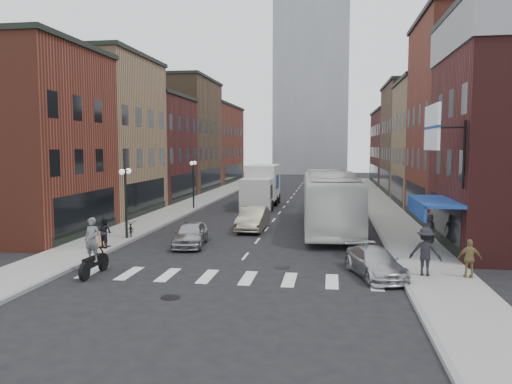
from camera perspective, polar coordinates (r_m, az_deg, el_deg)
ground at (r=23.66m, az=-1.64°, el=-7.87°), size 160.00×160.00×0.00m
sidewalk_left at (r=46.72m, az=-7.10°, el=-1.27°), size 3.00×74.00×0.15m
sidewalk_right at (r=45.20m, az=14.14°, el=-1.61°), size 3.00×74.00×0.15m
curb_left at (r=46.35m, az=-5.31°, el=-1.40°), size 0.20×74.00×0.16m
curb_right at (r=45.08m, az=12.24°, el=-1.69°), size 0.20×74.00×0.16m
crosswalk_stripes at (r=20.81m, az=-3.14°, el=-9.72°), size 12.00×2.20×0.01m
bldg_left_near at (r=33.22m, az=-26.61°, el=5.20°), size 10.30×9.20×11.30m
bldg_left_mid_a at (r=41.36m, az=-19.01°, el=6.07°), size 10.30×10.20×12.30m
bldg_left_mid_b at (r=50.43m, az=-13.69°, el=4.88°), size 10.30×10.20×10.30m
bldg_left_far_a at (r=60.77m, az=-9.77°, el=6.41°), size 10.30×12.20×13.30m
bldg_left_far_b at (r=74.17m, az=-6.33°, el=5.47°), size 10.30×16.20×11.30m
bldg_right_mid_a at (r=38.29m, az=25.35°, el=7.43°), size 10.30×10.20×14.30m
bldg_right_mid_b at (r=47.92m, az=21.84°, el=5.24°), size 10.30×10.20×11.30m
bldg_right_far_a at (r=58.69m, az=19.41°, el=5.75°), size 10.30×12.20×12.30m
bldg_right_far_b at (r=72.49m, az=17.32°, el=4.87°), size 10.30×16.20×10.30m
awning_blue at (r=25.77m, az=19.33°, el=-1.15°), size 1.80×5.00×0.78m
billboard_sign at (r=23.61m, az=19.68°, el=6.80°), size 1.52×3.00×3.70m
distant_tower at (r=102.64m, az=6.43°, el=16.28°), size 14.00×14.00×50.00m
streetlamp_near at (r=29.16m, az=-14.68°, el=0.25°), size 0.32×1.22×4.11m
streetlamp_far at (r=42.34m, az=-7.18°, el=1.91°), size 0.32×1.22×4.11m
bike_rack at (r=27.12m, az=-17.21°, el=-5.22°), size 0.08×0.68×0.80m
box_truck at (r=43.88m, az=0.61°, el=0.63°), size 2.67×8.46×3.68m
motorcycle_rider at (r=21.85m, az=-18.14°, el=-6.17°), size 0.71×2.41×2.45m
transit_bus at (r=32.24m, az=8.39°, el=-0.99°), size 3.96×13.72×3.78m
sedan_left_near at (r=27.15m, az=-7.50°, el=-4.76°), size 2.04×4.10×1.34m
sedan_left_far at (r=31.88m, az=-0.34°, el=-3.08°), size 1.65×4.52×1.48m
curb_car at (r=21.32m, az=13.43°, el=-7.86°), size 2.74×4.36×1.18m
parked_bicycle at (r=30.27m, az=-14.10°, el=-3.98°), size 1.22×1.77×0.88m
ped_left_solo at (r=27.23m, az=-16.90°, el=-4.39°), size 0.85×0.68×1.53m
ped_right_a at (r=21.41m, az=18.81°, el=-6.46°), size 1.40×0.98×1.96m
ped_right_b at (r=21.70m, az=23.23°, el=-7.01°), size 0.92×0.49×1.55m
ped_right_c at (r=28.67m, az=19.17°, el=-3.91°), size 0.91×0.77×1.59m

